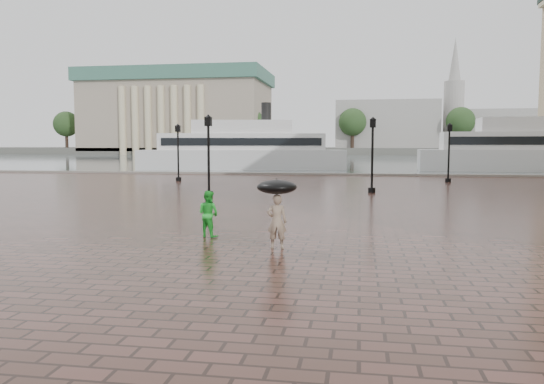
{
  "coord_description": "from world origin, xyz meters",
  "views": [
    {
      "loc": [
        2.27,
        -18.38,
        2.86
      ],
      "look_at": [
        -0.42,
        -2.15,
        1.4
      ],
      "focal_mm": 35.0,
      "sensor_mm": 36.0,
      "label": 1
    }
  ],
  "objects": [
    {
      "name": "quay_edge",
      "position": [
        0.0,
        32.0,
        0.0
      ],
      "size": [
        80.0,
        0.6,
        0.3
      ],
      "primitive_type": "cube",
      "color": "slate",
      "rests_on": "ground"
    },
    {
      "name": "child_pedestrian",
      "position": [
        -2.37,
        -2.55,
        0.72
      ],
      "size": [
        0.86,
        0.78,
        1.45
      ],
      "primitive_type": "imported",
      "rotation": [
        0.0,
        0.0,
        2.74
      ],
      "color": "green",
      "rests_on": "ground"
    },
    {
      "name": "far_trees",
      "position": [
        0.0,
        138.0,
        9.42
      ],
      "size": [
        188.0,
        8.0,
        13.5
      ],
      "color": "#2D2119",
      "rests_on": "ground"
    },
    {
      "name": "street_lamps",
      "position": [
        -1.5,
        17.5,
        2.33
      ],
      "size": [
        21.44,
        14.44,
        4.4
      ],
      "color": "black",
      "rests_on": "ground"
    },
    {
      "name": "distant_skyline",
      "position": [
        48.14,
        150.0,
        9.45
      ],
      "size": [
        102.5,
        22.0,
        33.0
      ],
      "color": "#9C9894",
      "rests_on": "ground"
    },
    {
      "name": "museum",
      "position": [
        -55.0,
        144.61,
        13.91
      ],
      "size": [
        57.0,
        32.5,
        26.0
      ],
      "color": "gray",
      "rests_on": "ground"
    },
    {
      "name": "far_shore",
      "position": [
        0.0,
        160.0,
        1.0
      ],
      "size": [
        300.0,
        60.0,
        2.0
      ],
      "primitive_type": "cube",
      "color": "#4C4C47",
      "rests_on": "ground"
    },
    {
      "name": "ground",
      "position": [
        0.0,
        0.0,
        0.0
      ],
      "size": [
        300.0,
        300.0,
        0.0
      ],
      "primitive_type": "plane",
      "color": "#351F18",
      "rests_on": "ground"
    },
    {
      "name": "umbrella",
      "position": [
        0.03,
        -4.08,
        1.71
      ],
      "size": [
        1.1,
        1.1,
        1.09
      ],
      "color": "black",
      "rests_on": "ground"
    },
    {
      "name": "harbour_water",
      "position": [
        0.0,
        92.0,
        0.0
      ],
      "size": [
        240.0,
        240.0,
        0.0
      ],
      "primitive_type": "plane",
      "color": "#4A565A",
      "rests_on": "ground"
    },
    {
      "name": "ferry_near",
      "position": [
        -11.38,
        42.45,
        2.34
      ],
      "size": [
        24.39,
        10.67,
        7.78
      ],
      "rotation": [
        0.0,
        0.0,
        0.22
      ],
      "color": "#BDBDBD",
      "rests_on": "ground"
    },
    {
      "name": "adult_pedestrian",
      "position": [
        0.03,
        -4.08,
        0.76
      ],
      "size": [
        0.57,
        0.39,
        1.52
      ],
      "primitive_type": "imported",
      "rotation": [
        0.0,
        0.0,
        3.18
      ],
      "color": "gray",
      "rests_on": "ground"
    },
    {
      "name": "ferry_far",
      "position": [
        21.09,
        43.45,
        2.41
      ],
      "size": [
        24.66,
        6.99,
        8.01
      ],
      "rotation": [
        0.0,
        0.0,
        -0.05
      ],
      "color": "#BDBDBD",
      "rests_on": "ground"
    }
  ]
}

